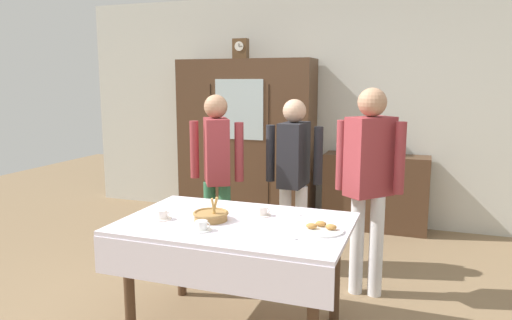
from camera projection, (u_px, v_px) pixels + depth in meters
ground_plane at (247, 315)px, 3.45m from camera, size 12.00×12.00×0.00m
back_wall at (325, 109)px, 5.69m from camera, size 6.40×0.10×2.70m
dining_table at (234, 239)px, 3.13m from camera, size 1.50×0.99×0.77m
wall_cabinet at (246, 140)px, 5.78m from camera, size 1.66×0.46×1.94m
mantel_clock at (241, 49)px, 5.62m from camera, size 0.18×0.11×0.24m
bookshelf_low at (375, 192)px, 5.40m from camera, size 1.16×0.35×0.86m
book_stack at (377, 150)px, 5.31m from camera, size 0.17×0.20×0.13m
tea_cup_far_left at (202, 226)px, 2.94m from camera, size 0.13×0.13×0.06m
tea_cup_near_left at (162, 215)px, 3.18m from camera, size 0.13×0.13×0.06m
tea_cup_mid_right at (262, 212)px, 3.27m from camera, size 0.13×0.13×0.06m
bread_basket at (211, 215)px, 3.16m from camera, size 0.24×0.24×0.16m
pastry_plate at (321, 229)px, 2.94m from camera, size 0.28×0.28×0.05m
spoon_far_left at (296, 215)px, 3.27m from camera, size 0.12×0.02×0.01m
spoon_near_left at (291, 239)px, 2.79m from camera, size 0.12×0.02×0.01m
person_behind_table_right at (217, 164)px, 4.27m from camera, size 0.52×0.41×1.57m
person_near_right_end at (369, 172)px, 3.65m from camera, size 0.52×0.40×1.64m
person_beside_shelf at (294, 168)px, 4.23m from camera, size 0.52×0.37×1.53m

